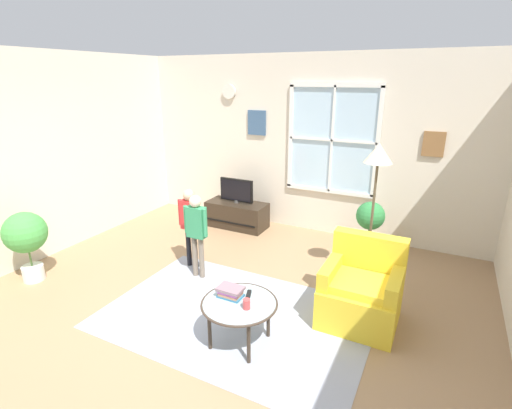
{
  "coord_description": "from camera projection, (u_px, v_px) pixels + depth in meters",
  "views": [
    {
      "loc": [
        2.03,
        -2.75,
        2.43
      ],
      "look_at": [
        0.17,
        0.93,
        1.04
      ],
      "focal_mm": 26.67,
      "sensor_mm": 36.0,
      "label": 1
    }
  ],
  "objects": [
    {
      "name": "remote_near_books",
      "position": [
        249.0,
        294.0,
        3.65
      ],
      "size": [
        0.09,
        0.15,
        0.02
      ],
      "primitive_type": "cube",
      "rotation": [
        0.0,
        0.0,
        0.35
      ],
      "color": "black",
      "rests_on": "coffee_table"
    },
    {
      "name": "armchair",
      "position": [
        362.0,
        292.0,
        3.93
      ],
      "size": [
        0.76,
        0.74,
        0.87
      ],
      "color": "yellow",
      "rests_on": "ground_plane"
    },
    {
      "name": "person_green_shirt",
      "position": [
        196.0,
        227.0,
        4.67
      ],
      "size": [
        0.33,
        0.15,
        1.09
      ],
      "color": "#726656",
      "rests_on": "ground_plane"
    },
    {
      "name": "potted_plant_corner",
      "position": [
        26.0,
        236.0,
        4.62
      ],
      "size": [
        0.5,
        0.5,
        0.9
      ],
      "color": "silver",
      "rests_on": "ground_plane"
    },
    {
      "name": "coffee_table",
      "position": [
        239.0,
        305.0,
        3.54
      ],
      "size": [
        0.72,
        0.72,
        0.45
      ],
      "color": "#99B2B7",
      "rests_on": "ground_plane"
    },
    {
      "name": "back_wall",
      "position": [
        306.0,
        145.0,
        6.07
      ],
      "size": [
        5.67,
        0.17,
        2.79
      ],
      "color": "beige",
      "rests_on": "ground_plane"
    },
    {
      "name": "area_rug",
      "position": [
        236.0,
        316.0,
        4.07
      ],
      "size": [
        2.78,
        1.84,
        0.01
      ],
      "primitive_type": "cube",
      "color": "#999EAD",
      "rests_on": "ground_plane"
    },
    {
      "name": "cup",
      "position": [
        247.0,
        304.0,
        3.43
      ],
      "size": [
        0.07,
        0.07,
        0.09
      ],
      "primitive_type": "cylinder",
      "color": "#BF3F3F",
      "rests_on": "coffee_table"
    },
    {
      "name": "book_stack",
      "position": [
        231.0,
        292.0,
        3.61
      ],
      "size": [
        0.24,
        0.17,
        0.1
      ],
      "color": "teal",
      "rests_on": "coffee_table"
    },
    {
      "name": "potted_plant_by_window",
      "position": [
        370.0,
        222.0,
        5.35
      ],
      "size": [
        0.4,
        0.4,
        0.79
      ],
      "color": "#9E6B4C",
      "rests_on": "ground_plane"
    },
    {
      "name": "person_red_shirt",
      "position": [
        190.0,
        219.0,
        4.94
      ],
      "size": [
        0.33,
        0.15,
        1.08
      ],
      "color": "black",
      "rests_on": "ground_plane"
    },
    {
      "name": "ground_plane",
      "position": [
        201.0,
        323.0,
        3.98
      ],
      "size": [
        6.27,
        6.51,
        0.02
      ],
      "primitive_type": "cube",
      "color": "#9E7A56"
    },
    {
      "name": "television",
      "position": [
        237.0,
        190.0,
        6.31
      ],
      "size": [
        0.59,
        0.08,
        0.41
      ],
      "color": "#4C4C4C",
      "rests_on": "tv_stand"
    },
    {
      "name": "tv_stand",
      "position": [
        237.0,
        215.0,
        6.45
      ],
      "size": [
        1.02,
        0.48,
        0.43
      ],
      "color": "#2D2319",
      "rests_on": "ground_plane"
    },
    {
      "name": "floor_lamp",
      "position": [
        377.0,
        168.0,
        4.25
      ],
      "size": [
        0.32,
        0.32,
        1.74
      ],
      "color": "black",
      "rests_on": "ground_plane"
    },
    {
      "name": "side_wall_left",
      "position": [
        5.0,
        164.0,
        4.77
      ],
      "size": [
        0.12,
        5.91,
        2.79
      ],
      "color": "beige",
      "rests_on": "ground_plane"
    }
  ]
}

